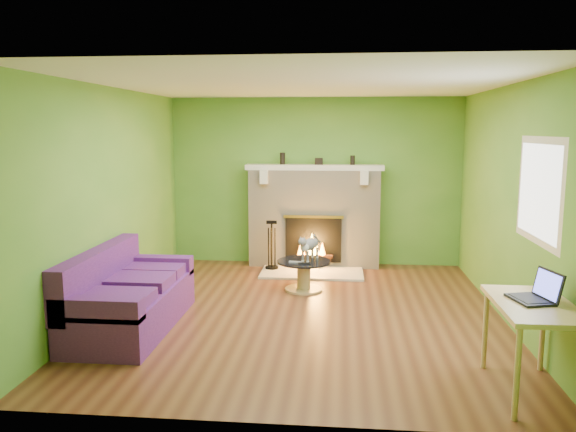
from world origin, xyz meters
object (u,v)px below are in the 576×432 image
Objects in this scene: sofa at (127,298)px; cat at (310,247)px; desk at (534,314)px; coffee_table at (304,273)px.

cat is at bearing 41.18° from sofa.
sofa is 4.00m from desk.
sofa reaches higher than desk.
sofa is 2.50m from cat.
coffee_table is 0.36m from cat.
desk is 1.83× the size of cat.
sofa is 2.40m from coffee_table.
cat reaches higher than coffee_table.
coffee_table is at bearing 126.18° from desk.
desk reaches higher than cat.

